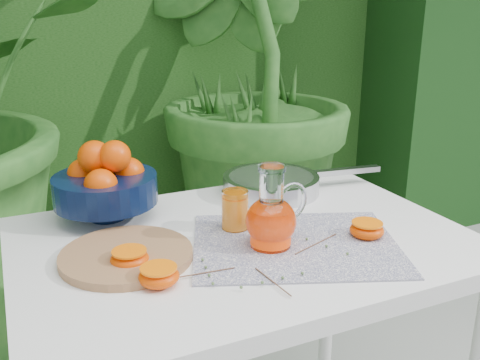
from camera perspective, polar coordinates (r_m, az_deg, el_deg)
name	(u,v)px	position (r m, az deg, el deg)	size (l,w,h in m)	color
hedge_backdrop	(68,14)	(3.02, -17.91, 16.46)	(8.00, 1.65, 2.50)	#164313
potted_plant_right	(242,75)	(2.45, 0.19, 11.09)	(1.88, 1.88, 1.88)	#265D1F
white_table	(244,269)	(1.25, 0.39, -9.52)	(1.00, 0.70, 0.75)	white
placemat	(295,244)	(1.18, 5.94, -6.81)	(0.44, 0.34, 0.00)	#0B0E42
cutting_board	(126,255)	(1.13, -12.02, -7.87)	(0.27, 0.27, 0.02)	#966043
fruit_bowl	(105,183)	(1.33, -14.17, -0.26)	(0.32, 0.32, 0.20)	black
juice_pitcher	(272,218)	(1.14, 3.41, -4.12)	(0.16, 0.13, 0.18)	white
juice_tumbler	(235,211)	(1.23, -0.53, -3.28)	(0.07, 0.07, 0.09)	white
saute_pan	(273,183)	(1.48, 3.49, -0.32)	(0.48, 0.30, 0.05)	#B2B2B7
orange_halves	(226,253)	(1.10, -1.52, -7.81)	(0.61, 0.18, 0.04)	#F13902
thyme_sprigs	(270,263)	(1.08, 3.19, -8.87)	(0.39, 0.24, 0.01)	brown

